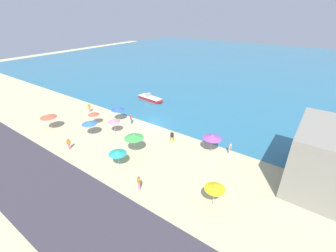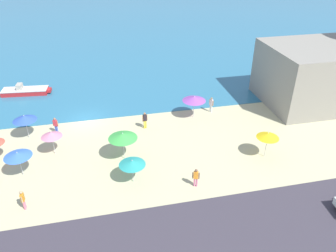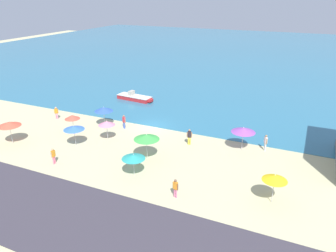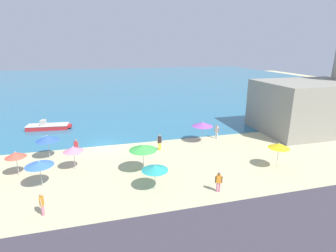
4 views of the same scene
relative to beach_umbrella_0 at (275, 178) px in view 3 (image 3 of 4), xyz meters
name	(u,v)px [view 3 (image 3 of 4)]	position (x,y,z in m)	size (l,w,h in m)	color
ground_plane	(152,127)	(-15.51, 9.92, -2.20)	(160.00, 160.00, 0.00)	#C6BE90
sea	(246,54)	(-15.51, 64.92, -2.18)	(150.00, 110.00, 0.05)	teal
coastal_road	(43,210)	(-15.51, -8.08, -2.17)	(80.00, 8.00, 0.06)	#3B3640
beach_umbrella_0	(275,178)	(0.00, 0.00, 0.00)	(1.93, 1.93, 2.49)	#B2B2B7
beach_umbrella_1	(72,117)	(-22.90, 4.53, -0.24)	(1.73, 1.73, 2.26)	#B2B2B7
beach_umbrella_2	(243,130)	(-4.16, 8.21, 0.01)	(2.46, 2.46, 2.52)	#B2B2B7
beach_umbrella_3	(107,123)	(-18.18, 4.46, -0.19)	(1.82, 1.82, 2.30)	#B2B2B7
beach_umbrella_4	(147,137)	(-12.16, 2.35, 0.15)	(2.49, 2.49, 2.66)	#B2B2B7
beach_umbrella_5	(74,128)	(-20.54, 1.93, -0.19)	(2.19, 2.19, 2.26)	#B2B2B7
beach_umbrella_6	(104,109)	(-20.85, 7.78, -0.05)	(2.20, 2.20, 2.46)	#B2B2B7
beach_umbrella_7	(9,124)	(-27.12, -0.46, 0.05)	(2.40, 2.40, 2.56)	#B2B2B7
beach_umbrella_8	(133,157)	(-11.79, -0.87, -0.34)	(2.09, 2.09, 2.12)	#B2B2B7
bather_0	(189,136)	(-9.57, 7.09, -1.20)	(0.55, 0.32, 1.78)	yellow
bather_1	(53,155)	(-19.77, -2.17, -1.28)	(0.23, 0.57, 1.64)	pink
bather_2	(175,187)	(-7.11, -2.47, -1.28)	(0.54, 0.33, 1.65)	#CF6D90
bather_3	(266,142)	(-1.95, 8.96, -1.21)	(0.38, 0.49, 1.76)	white
bather_4	(56,112)	(-27.81, 7.22, -1.29)	(0.50, 0.37, 1.63)	pink
bather_5	(124,121)	(-18.25, 8.07, -1.25)	(0.52, 0.36, 1.69)	#405CBB
skiff_nearshore	(135,97)	(-22.62, 18.22, -1.78)	(5.86, 2.31, 1.31)	red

